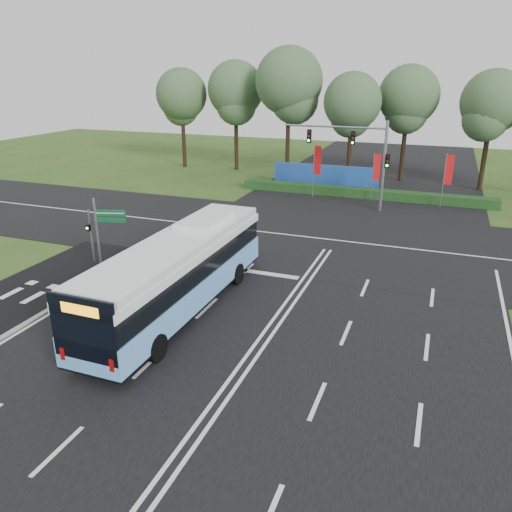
{
  "coord_description": "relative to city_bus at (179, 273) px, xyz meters",
  "views": [
    {
      "loc": [
        6.32,
        -18.93,
        10.59
      ],
      "look_at": [
        -1.57,
        2.0,
        2.2
      ],
      "focal_mm": 35.0,
      "sensor_mm": 36.0,
      "label": 1
    }
  ],
  "objects": [
    {
      "name": "ground",
      "position": [
        4.38,
        0.52,
        -1.9
      ],
      "size": [
        120.0,
        120.0,
        0.0
      ],
      "primitive_type": "plane",
      "color": "#2B501A",
      "rests_on": "ground"
    },
    {
      "name": "road_main",
      "position": [
        4.38,
        0.52,
        -1.88
      ],
      "size": [
        20.0,
        120.0,
        0.04
      ],
      "primitive_type": "cube",
      "color": "black",
      "rests_on": "ground"
    },
    {
      "name": "road_cross",
      "position": [
        4.38,
        12.52,
        -1.88
      ],
      "size": [
        120.0,
        14.0,
        0.05
      ],
      "primitive_type": "cube",
      "color": "black",
      "rests_on": "ground"
    },
    {
      "name": "bike_path",
      "position": [
        -8.12,
        -2.48,
        -1.87
      ],
      "size": [
        5.0,
        18.0,
        0.06
      ],
      "primitive_type": "cube",
      "color": "black",
      "rests_on": "ground"
    },
    {
      "name": "kerb_strip",
      "position": [
        -5.72,
        -2.48,
        -1.84
      ],
      "size": [
        0.25,
        18.0,
        0.12
      ],
      "primitive_type": "cube",
      "color": "gray",
      "rests_on": "ground"
    },
    {
      "name": "city_bus",
      "position": [
        0.0,
        0.0,
        0.0
      ],
      "size": [
        2.95,
        13.17,
        3.77
      ],
      "rotation": [
        0.0,
        0.0,
        -0.01
      ],
      "color": "#63A5E6",
      "rests_on": "ground"
    },
    {
      "name": "pedestrian_signal",
      "position": [
        -7.74,
        3.64,
        -0.17
      ],
      "size": [
        0.29,
        0.41,
        3.16
      ],
      "rotation": [
        0.0,
        0.0,
        -0.31
      ],
      "color": "gray",
      "rests_on": "ground"
    },
    {
      "name": "street_sign",
      "position": [
        -5.66,
        2.19,
        0.82
      ],
      "size": [
        1.64,
        0.55,
        4.35
      ],
      "rotation": [
        0.0,
        0.0,
        0.28
      ],
      "color": "gray",
      "rests_on": "ground"
    },
    {
      "name": "banner_flag_left",
      "position": [
        0.44,
        23.59,
        1.09
      ],
      "size": [
        0.67,
        0.17,
        4.59
      ],
      "rotation": [
        0.0,
        0.0,
        -0.17
      ],
      "color": "gray",
      "rests_on": "ground"
    },
    {
      "name": "banner_flag_mid",
      "position": [
        5.44,
        24.06,
        0.79
      ],
      "size": [
        0.59,
        0.19,
        4.1
      ],
      "rotation": [
        0.0,
        0.0,
        0.24
      ],
      "color": "gray",
      "rests_on": "ground"
    },
    {
      "name": "banner_flag_right",
      "position": [
        11.08,
        23.73,
        0.98
      ],
      "size": [
        0.65,
        0.11,
        4.41
      ],
      "rotation": [
        0.0,
        0.0,
        0.09
      ],
      "color": "gray",
      "rests_on": "ground"
    },
    {
      "name": "traffic_light_gantry",
      "position": [
        4.59,
        21.02,
        2.76
      ],
      "size": [
        8.41,
        0.28,
        7.0
      ],
      "color": "gray",
      "rests_on": "ground"
    },
    {
      "name": "hedge",
      "position": [
        4.38,
        25.02,
        -1.5
      ],
      "size": [
        22.0,
        1.2,
        0.8
      ],
      "primitive_type": "cube",
      "color": "#163D19",
      "rests_on": "ground"
    },
    {
      "name": "blue_hoarding",
      "position": [
        0.38,
        27.52,
        -0.8
      ],
      "size": [
        10.0,
        0.3,
        2.2
      ],
      "primitive_type": "cube",
      "color": "#1E4CA4",
      "rests_on": "ground"
    },
    {
      "name": "eucalyptus_row",
      "position": [
        -0.17,
        32.02,
        6.43
      ],
      "size": [
        41.88,
        8.66,
        12.83
      ],
      "color": "black",
      "rests_on": "ground"
    }
  ]
}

